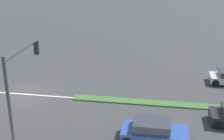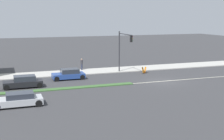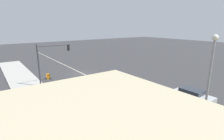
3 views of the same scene
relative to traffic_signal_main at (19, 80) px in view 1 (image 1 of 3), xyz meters
name	(u,v)px [view 1 (image 1 of 3)]	position (x,y,z in m)	size (l,w,h in m)	color
lane_marking_center	(26,94)	(-6.12, -2.71, -3.90)	(0.16, 60.00, 0.01)	beige
traffic_signal_main	(19,80)	(0.00, 0.00, 0.00)	(4.59, 0.34, 5.60)	#333338
coupe_blue	(154,131)	(-1.12, 7.70, -3.28)	(1.89, 3.97, 1.30)	#284793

